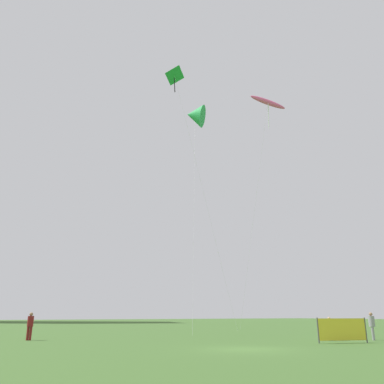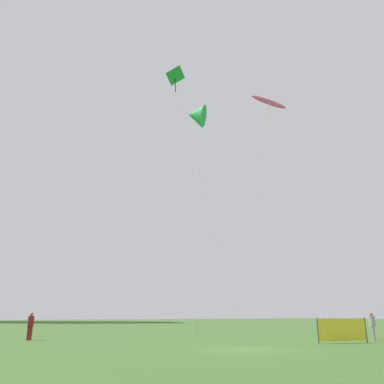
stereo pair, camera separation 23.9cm
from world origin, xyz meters
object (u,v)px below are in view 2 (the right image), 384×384
at_px(person_standing_1, 330,327).
at_px(kite_flying_2, 269,102).
at_px(person_standing_0, 31,324).
at_px(kite_flying_1, 176,77).
at_px(event_banner, 342,329).
at_px(person_standing_2, 372,324).
at_px(kite_flying_0, 196,115).

distance_m(person_standing_1, kite_flying_2, 34.03).
relative_size(person_standing_0, kite_flying_1, 0.06).
height_order(kite_flying_2, event_banner, kite_flying_2).
xyz_separation_m(kite_flying_2, event_banner, (-11.20, -18.02, -28.38)).
bearing_deg(person_standing_1, kite_flying_1, -17.79).
distance_m(person_standing_2, kite_flying_2, 33.68).
bearing_deg(kite_flying_0, kite_flying_1, -143.35).
distance_m(person_standing_1, kite_flying_1, 32.73).
height_order(person_standing_2, kite_flying_1, kite_flying_1).
bearing_deg(person_standing_0, person_standing_2, 175.72).
bearing_deg(kite_flying_2, event_banner, -121.87).
bearing_deg(kite_flying_2, kite_flying_0, 154.94).
distance_m(person_standing_2, kite_flying_1, 33.64).
relative_size(person_standing_2, kite_flying_2, 0.06).
height_order(person_standing_2, kite_flying_2, kite_flying_2).
xyz_separation_m(person_standing_1, kite_flying_2, (10.07, 16.01, 28.30)).
bearing_deg(kite_flying_0, person_standing_1, -93.13).
bearing_deg(person_standing_0, person_standing_1, 174.36).
relative_size(kite_flying_2, event_banner, 9.30).
distance_m(person_standing_1, event_banner, 2.31).
height_order(person_standing_1, event_banner, person_standing_1).
bearing_deg(person_standing_2, person_standing_1, -52.02).
relative_size(kite_flying_0, event_banner, 8.69).
bearing_deg(person_standing_1, event_banner, 119.86).
bearing_deg(kite_flying_2, kite_flying_1, 177.78).
xyz_separation_m(person_standing_0, kite_flying_1, (14.08, 5.79, 27.81)).
bearing_deg(kite_flying_0, event_banner, -95.75).
bearing_deg(kite_flying_1, event_banner, -81.80).
distance_m(person_standing_0, kite_flying_1, 31.70).
bearing_deg(kite_flying_0, kite_flying_2, -25.06).
relative_size(kite_flying_1, event_banner, 9.01).
bearing_deg(person_standing_0, event_banner, 168.08).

